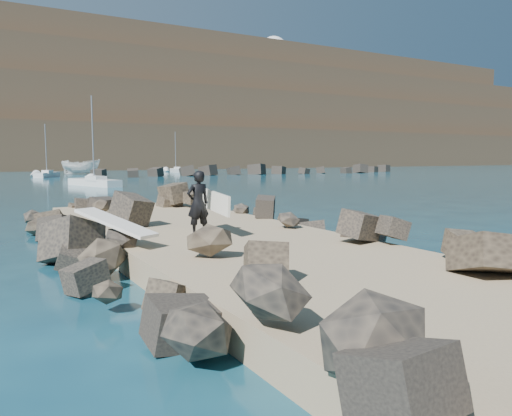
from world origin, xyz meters
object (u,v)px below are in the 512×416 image
object	(u,v)px
boat_imported	(81,167)
radome	(274,55)
sailboat_b	(47,175)
surfer_with_board	(200,203)
surfboard_resting	(116,227)

from	to	relation	value
boat_imported	radome	xyz separation A→B (m)	(90.21, 86.46, 40.96)
sailboat_b	surfer_with_board	bearing A→B (deg)	-93.68
boat_imported	surfer_with_board	bearing A→B (deg)	-162.23
surfboard_resting	surfer_with_board	xyz separation A→B (m)	(2.39, 0.35, 0.45)
surfer_with_board	sailboat_b	world-z (taller)	sailboat_b
radome	sailboat_b	world-z (taller)	radome
surfboard_resting	surfer_with_board	distance (m)	2.46
boat_imported	surfer_with_board	distance (m)	71.08
boat_imported	surfboard_resting	bearing A→B (deg)	-164.07
surfer_with_board	sailboat_b	size ratio (longest dim) A/B	0.30
boat_imported	surfer_with_board	world-z (taller)	surfer_with_board
surfboard_resting	surfer_with_board	world-z (taller)	surfer_with_board
surfer_with_board	boat_imported	bearing A→B (deg)	81.69
sailboat_b	boat_imported	bearing A→B (deg)	58.37
surfer_with_board	sailboat_b	distance (m)	60.05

